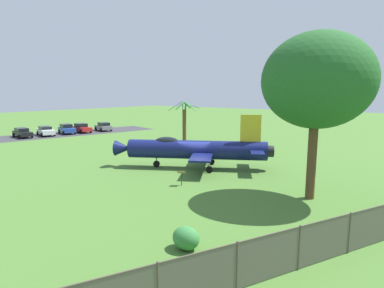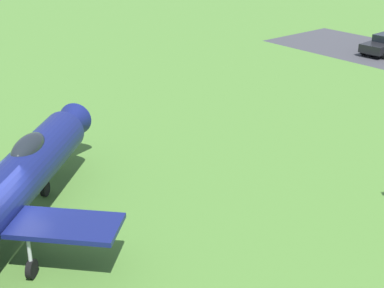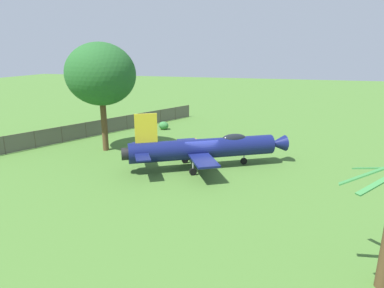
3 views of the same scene
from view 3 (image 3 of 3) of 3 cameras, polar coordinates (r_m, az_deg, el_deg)
ground_plane at (r=28.38m, az=1.91°, el=-4.14°), size 200.00×200.00×0.00m
display_jet at (r=27.93m, az=2.72°, el=-0.68°), size 13.38×9.60×4.94m
shade_tree at (r=33.18m, az=-15.64°, el=11.56°), size 6.89×6.08×10.58m
perimeter_fence at (r=41.29m, az=-14.52°, el=3.13°), size 12.98×26.07×1.85m
shrub_near_fence at (r=42.28m, az=-4.96°, el=3.23°), size 1.28×1.03×1.04m
info_plaque at (r=33.36m, az=0.36°, el=0.47°), size 0.72×0.67×1.14m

